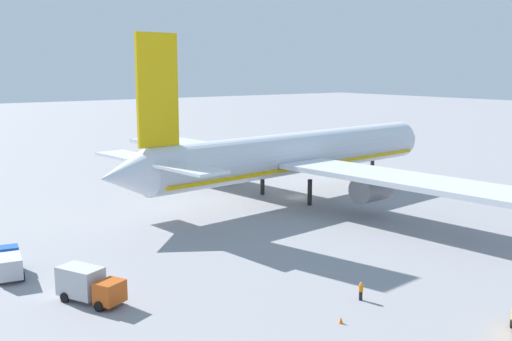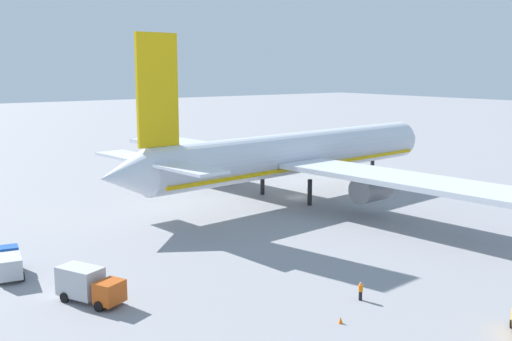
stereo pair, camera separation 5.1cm
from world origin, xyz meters
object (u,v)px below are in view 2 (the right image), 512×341
(airliner, at_px, (292,155))
(ground_worker_1, at_px, (361,291))
(service_truck_3, at_px, (9,263))
(traffic_cone_1, at_px, (341,320))
(baggage_cart_0, at_px, (260,147))
(service_truck_2, at_px, (88,284))

(airliner, xyz_separation_m, ground_worker_1, (-22.04, -36.39, -6.14))
(service_truck_3, bearing_deg, traffic_cone_1, -55.55)
(airliner, xyz_separation_m, baggage_cart_0, (29.63, 48.53, -6.17))
(airliner, relative_size, traffic_cone_1, 143.71)
(service_truck_3, relative_size, baggage_cart_0, 2.12)
(service_truck_3, distance_m, baggage_cart_0, 96.37)
(service_truck_2, bearing_deg, airliner, 28.33)
(service_truck_3, xyz_separation_m, baggage_cart_0, (75.33, 60.11, -0.59))
(ground_worker_1, height_order, traffic_cone_1, ground_worker_1)
(traffic_cone_1, bearing_deg, ground_worker_1, 27.52)
(airliner, distance_m, service_truck_3, 47.47)
(service_truck_3, xyz_separation_m, ground_worker_1, (23.66, -24.81, -0.56))
(ground_worker_1, bearing_deg, traffic_cone_1, -152.48)
(service_truck_3, relative_size, ground_worker_1, 3.72)
(service_truck_2, height_order, ground_worker_1, service_truck_2)
(ground_worker_1, relative_size, traffic_cone_1, 3.02)
(ground_worker_1, bearing_deg, airliner, 58.80)
(service_truck_2, height_order, baggage_cart_0, service_truck_2)
(baggage_cart_0, relative_size, ground_worker_1, 1.75)
(traffic_cone_1, bearing_deg, service_truck_2, 131.99)
(service_truck_2, distance_m, baggage_cart_0, 100.69)
(baggage_cart_0, height_order, traffic_cone_1, baggage_cart_0)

